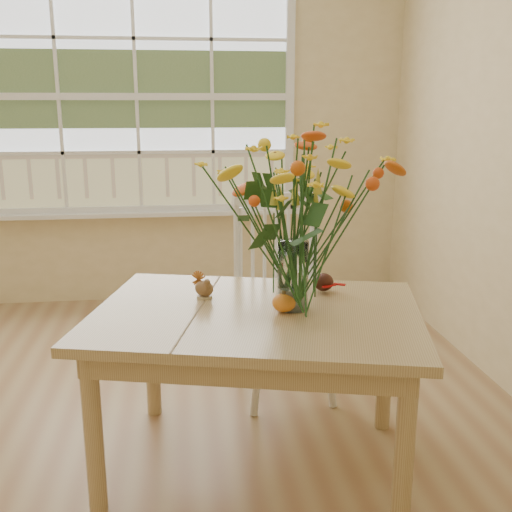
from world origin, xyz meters
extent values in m
cube|color=#9E744C|center=(0.00, 0.00, -0.01)|extent=(4.00, 4.50, 0.01)
cube|color=beige|center=(0.00, 2.25, 1.35)|extent=(4.00, 0.02, 2.70)
cube|color=silver|center=(0.00, 2.23, 1.55)|extent=(2.20, 0.00, 1.60)
cube|color=white|center=(0.00, 2.18, 0.69)|extent=(2.42, 0.12, 0.03)
cube|color=tan|center=(0.59, -0.10, 0.68)|extent=(1.48, 1.22, 0.04)
cube|color=tan|center=(0.59, -0.10, 0.61)|extent=(1.34, 1.07, 0.10)
cylinder|color=tan|center=(-0.05, -0.33, 0.33)|extent=(0.07, 0.07, 0.66)
cylinder|color=tan|center=(0.14, 0.40, 0.33)|extent=(0.07, 0.07, 0.66)
cylinder|color=tan|center=(1.04, -0.60, 0.33)|extent=(0.07, 0.07, 0.66)
cylinder|color=tan|center=(1.22, 0.12, 0.33)|extent=(0.07, 0.07, 0.66)
cube|color=white|center=(0.81, 0.52, 0.49)|extent=(0.52, 0.50, 0.05)
cube|color=white|center=(0.80, 0.70, 0.75)|extent=(0.48, 0.09, 0.54)
cylinder|color=white|center=(0.65, 0.33, 0.23)|extent=(0.04, 0.04, 0.47)
cylinder|color=white|center=(0.61, 0.67, 0.23)|extent=(0.04, 0.04, 0.47)
cylinder|color=white|center=(1.01, 0.37, 0.23)|extent=(0.04, 0.04, 0.47)
cylinder|color=white|center=(0.98, 0.71, 0.23)|extent=(0.04, 0.04, 0.47)
cylinder|color=white|center=(0.73, -0.10, 0.83)|extent=(0.12, 0.12, 0.28)
ellipsoid|color=orange|center=(0.69, -0.14, 0.73)|extent=(0.09, 0.09, 0.07)
cylinder|color=#CCB78C|center=(0.39, 0.08, 0.70)|extent=(0.07, 0.07, 0.01)
ellipsoid|color=brown|center=(0.39, 0.08, 0.74)|extent=(0.10, 0.10, 0.07)
ellipsoid|color=#38160F|center=(0.91, 0.11, 0.73)|extent=(0.09, 0.09, 0.08)
camera|label=1|loc=(0.30, -2.35, 1.50)|focal=42.00mm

